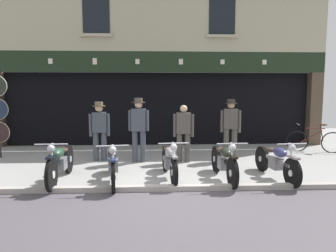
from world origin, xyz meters
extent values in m
cube|color=gray|center=(0.00, 5.00, -0.04)|extent=(23.76, 10.00, 0.08)
cube|color=#A89F97|center=(0.00, 0.08, 0.01)|extent=(23.76, 0.16, 0.18)
cube|color=black|center=(0.00, 7.30, 1.30)|extent=(10.82, 4.00, 2.60)
cube|color=#4C3D2D|center=(5.66, 5.18, 1.30)|extent=(0.44, 0.36, 2.60)
cube|color=black|center=(0.00, 5.55, 1.43)|extent=(10.35, 0.03, 2.18)
cube|color=black|center=(0.00, 5.12, 2.95)|extent=(11.76, 0.24, 0.70)
cube|color=silver|center=(-3.67, 4.99, 2.95)|extent=(0.14, 0.03, 0.18)
cube|color=silver|center=(-2.18, 4.99, 2.95)|extent=(0.14, 0.03, 0.21)
cube|color=silver|center=(-0.73, 4.99, 2.95)|extent=(0.14, 0.03, 0.17)
cube|color=silver|center=(0.76, 4.99, 2.95)|extent=(0.14, 0.03, 0.18)
cube|color=silver|center=(2.21, 4.99, 2.95)|extent=(0.14, 0.03, 0.16)
cube|color=silver|center=(3.69, 4.99, 2.95)|extent=(0.14, 0.03, 0.16)
cube|color=tan|center=(0.00, 5.20, 4.51)|extent=(11.76, 0.40, 2.43)
cube|color=black|center=(-2.10, 4.99, 4.51)|extent=(0.90, 0.02, 1.30)
cube|color=tan|center=(-2.10, 4.95, 3.81)|extent=(1.10, 0.12, 0.10)
cube|color=black|center=(2.17, 4.99, 4.51)|extent=(0.90, 0.02, 1.30)
cube|color=tan|center=(2.17, 4.95, 3.81)|extent=(1.10, 0.12, 0.10)
cylinder|color=black|center=(-2.14, 0.12, 0.33)|extent=(0.10, 0.67, 0.66)
cylinder|color=silver|center=(-2.14, 0.12, 0.33)|extent=(0.11, 0.15, 0.15)
cylinder|color=black|center=(-2.20, 1.50, 0.33)|extent=(0.11, 0.67, 0.66)
cylinder|color=silver|center=(-2.20, 1.50, 0.33)|extent=(0.12, 0.15, 0.15)
cube|color=black|center=(-2.17, 0.81, 0.45)|extent=(0.12, 1.28, 0.07)
cube|color=slate|center=(-2.17, 0.81, 0.38)|extent=(0.21, 0.33, 0.26)
ellipsoid|color=#274631|center=(-2.16, 0.64, 0.65)|extent=(0.24, 0.47, 0.20)
ellipsoid|color=#38281E|center=(-2.18, 1.06, 0.63)|extent=(0.21, 0.31, 0.10)
cube|color=black|center=(-2.14, 0.12, 0.68)|extent=(0.11, 0.36, 0.04)
sphere|color=silver|center=(-2.14, 0.18, 0.83)|extent=(0.15, 0.15, 0.15)
cylinder|color=silver|center=(-2.14, 0.18, 0.91)|extent=(0.62, 0.05, 0.02)
cylinder|color=silver|center=(-2.14, 0.16, 0.62)|extent=(0.05, 0.28, 0.61)
cylinder|color=black|center=(-0.95, 0.03, 0.31)|extent=(0.15, 0.62, 0.62)
cylinder|color=silver|center=(-0.95, 0.03, 0.31)|extent=(0.12, 0.15, 0.14)
cylinder|color=black|center=(-1.14, 1.46, 0.31)|extent=(0.16, 0.62, 0.62)
cylinder|color=silver|center=(-1.14, 1.46, 0.31)|extent=(0.13, 0.15, 0.14)
cube|color=#1C2645|center=(-1.05, 0.74, 0.43)|extent=(0.24, 1.32, 0.07)
cube|color=slate|center=(-1.05, 0.74, 0.36)|extent=(0.24, 0.34, 0.26)
ellipsoid|color=#2A2829|center=(-1.03, 0.57, 0.63)|extent=(0.28, 0.48, 0.20)
ellipsoid|color=#38281E|center=(-1.08, 1.00, 0.61)|extent=(0.24, 0.32, 0.10)
cube|color=#1C2645|center=(-0.95, 0.03, 0.64)|extent=(0.15, 0.37, 0.04)
sphere|color=silver|center=(-0.96, 0.09, 0.81)|extent=(0.15, 0.15, 0.15)
cylinder|color=silver|center=(-0.96, 0.09, 0.89)|extent=(0.62, 0.10, 0.02)
cylinder|color=silver|center=(-0.96, 0.07, 0.60)|extent=(0.07, 0.26, 0.61)
cylinder|color=black|center=(0.22, 0.28, 0.30)|extent=(0.13, 0.61, 0.61)
cylinder|color=silver|center=(0.22, 0.28, 0.30)|extent=(0.11, 0.14, 0.13)
cylinder|color=black|center=(0.09, 1.59, 0.30)|extent=(0.14, 0.61, 0.61)
cylinder|color=silver|center=(0.09, 1.59, 0.30)|extent=(0.12, 0.14, 0.13)
cube|color=gray|center=(0.16, 0.94, 0.42)|extent=(0.19, 1.21, 0.07)
cube|color=slate|center=(0.16, 0.94, 0.35)|extent=(0.23, 0.34, 0.26)
ellipsoid|color=gray|center=(0.17, 0.78, 0.62)|extent=(0.26, 0.48, 0.20)
ellipsoid|color=#38281E|center=(0.14, 1.17, 0.60)|extent=(0.23, 0.32, 0.10)
cube|color=gray|center=(0.22, 0.28, 0.63)|extent=(0.13, 0.37, 0.04)
sphere|color=silver|center=(0.22, 0.34, 0.80)|extent=(0.15, 0.15, 0.15)
cylinder|color=silver|center=(0.22, 0.34, 0.88)|extent=(0.62, 0.08, 0.02)
cylinder|color=silver|center=(0.22, 0.32, 0.59)|extent=(0.06, 0.27, 0.61)
cylinder|color=black|center=(1.36, 0.12, 0.32)|extent=(0.10, 0.64, 0.63)
cylinder|color=silver|center=(1.36, 0.12, 0.32)|extent=(0.11, 0.14, 0.14)
cylinder|color=black|center=(1.31, 1.43, 0.32)|extent=(0.11, 0.64, 0.63)
cylinder|color=silver|center=(1.31, 1.43, 0.32)|extent=(0.12, 0.14, 0.14)
cube|color=black|center=(1.33, 0.77, 0.44)|extent=(0.12, 1.21, 0.07)
cube|color=slate|center=(1.33, 0.77, 0.37)|extent=(0.21, 0.33, 0.26)
ellipsoid|color=black|center=(1.34, 0.61, 0.64)|extent=(0.24, 0.47, 0.20)
ellipsoid|color=#38281E|center=(1.32, 1.01, 0.62)|extent=(0.21, 0.31, 0.10)
cube|color=black|center=(1.36, 0.12, 0.65)|extent=(0.12, 0.36, 0.04)
sphere|color=silver|center=(1.36, 0.17, 0.82)|extent=(0.15, 0.15, 0.15)
cylinder|color=silver|center=(1.36, 0.17, 0.90)|extent=(0.62, 0.05, 0.02)
cylinder|color=silver|center=(1.36, 0.16, 0.61)|extent=(0.05, 0.25, 0.61)
cylinder|color=black|center=(2.57, 0.12, 0.30)|extent=(0.13, 0.61, 0.60)
cylinder|color=silver|center=(2.57, 0.12, 0.30)|extent=(0.11, 0.14, 0.13)
cylinder|color=black|center=(2.43, 1.46, 0.30)|extent=(0.14, 0.61, 0.60)
cylinder|color=silver|center=(2.43, 1.46, 0.30)|extent=(0.12, 0.14, 0.13)
cube|color=gray|center=(2.50, 0.79, 0.42)|extent=(0.19, 1.24, 0.07)
cube|color=slate|center=(2.50, 0.79, 0.35)|extent=(0.23, 0.34, 0.26)
ellipsoid|color=navy|center=(2.52, 0.63, 0.62)|extent=(0.26, 0.48, 0.20)
ellipsoid|color=#38281E|center=(2.48, 1.03, 0.60)|extent=(0.23, 0.32, 0.10)
cube|color=gray|center=(2.57, 0.12, 0.62)|extent=(0.14, 0.37, 0.04)
sphere|color=silver|center=(2.56, 0.18, 0.80)|extent=(0.15, 0.15, 0.15)
cylinder|color=silver|center=(2.56, 0.18, 0.88)|extent=(0.62, 0.09, 0.02)
cylinder|color=silver|center=(2.56, 0.16, 0.59)|extent=(0.06, 0.28, 0.61)
cylinder|color=#3D424C|center=(-1.57, 2.79, 0.41)|extent=(0.15, 0.15, 0.82)
cylinder|color=#3D424C|center=(-1.79, 2.75, 0.41)|extent=(0.15, 0.15, 0.82)
cube|color=#3D424C|center=(-1.68, 2.77, 1.08)|extent=(0.41, 0.27, 0.55)
cube|color=white|center=(-1.70, 2.88, 1.14)|extent=(0.14, 0.04, 0.31)
cube|color=#47234C|center=(-1.70, 2.90, 1.13)|extent=(0.05, 0.02, 0.29)
cylinder|color=#3D424C|center=(-1.45, 2.81, 1.00)|extent=(0.09, 0.09, 0.62)
cylinder|color=#3D424C|center=(-1.91, 2.74, 1.00)|extent=(0.09, 0.09, 0.62)
sphere|color=tan|center=(-1.68, 2.77, 1.47)|extent=(0.21, 0.21, 0.21)
cylinder|color=brown|center=(-1.68, 2.77, 1.53)|extent=(0.36, 0.36, 0.01)
cylinder|color=brown|center=(-1.68, 2.77, 1.58)|extent=(0.22, 0.22, 0.12)
cylinder|color=#3D424C|center=(-0.48, 2.56, 0.44)|extent=(0.15, 0.15, 0.87)
cylinder|color=#3D424C|center=(-0.70, 2.58, 0.44)|extent=(0.15, 0.15, 0.87)
cube|color=#3D424C|center=(-0.59, 2.57, 1.16)|extent=(0.40, 0.25, 0.61)
cube|color=silver|center=(-0.58, 2.69, 1.23)|extent=(0.14, 0.03, 0.34)
cube|color=black|center=(-0.58, 2.70, 1.22)|extent=(0.05, 0.02, 0.31)
cylinder|color=#3D424C|center=(-0.36, 2.56, 1.14)|extent=(0.09, 0.09, 0.56)
cylinder|color=#3D424C|center=(-0.82, 2.59, 1.14)|extent=(0.09, 0.09, 0.56)
sphere|color=tan|center=(-0.59, 2.57, 1.57)|extent=(0.21, 0.21, 0.21)
cylinder|color=#4C4238|center=(-0.59, 2.57, 1.63)|extent=(0.36, 0.36, 0.01)
cylinder|color=#4C4238|center=(-0.59, 2.57, 1.69)|extent=(0.22, 0.22, 0.12)
cylinder|color=#47423D|center=(0.73, 2.50, 0.40)|extent=(0.15, 0.15, 0.81)
cylinder|color=#47423D|center=(0.52, 2.51, 0.40)|extent=(0.15, 0.15, 0.81)
cube|color=#47423D|center=(0.63, 2.51, 1.07)|extent=(0.40, 0.25, 0.56)
cube|color=silver|center=(0.64, 2.62, 1.14)|extent=(0.14, 0.03, 0.32)
cube|color=black|center=(0.64, 2.63, 1.12)|extent=(0.05, 0.02, 0.29)
cylinder|color=#47423D|center=(0.86, 2.49, 1.00)|extent=(0.09, 0.09, 0.61)
cylinder|color=#47423D|center=(0.39, 2.53, 1.00)|extent=(0.09, 0.09, 0.61)
sphere|color=tan|center=(0.63, 2.51, 1.46)|extent=(0.20, 0.20, 0.20)
cylinder|color=#47423D|center=(2.06, 2.63, 0.46)|extent=(0.15, 0.15, 0.92)
cylinder|color=#47423D|center=(1.85, 2.68, 0.46)|extent=(0.15, 0.15, 0.92)
cube|color=#47423D|center=(1.95, 2.66, 1.17)|extent=(0.42, 0.30, 0.54)
cube|color=silver|center=(1.98, 2.77, 1.23)|extent=(0.14, 0.05, 0.30)
cube|color=brown|center=(1.98, 2.78, 1.22)|extent=(0.05, 0.02, 0.28)
cylinder|color=#47423D|center=(2.18, 2.60, 1.10)|extent=(0.09, 0.09, 0.61)
cylinder|color=#47423D|center=(1.72, 2.71, 1.10)|extent=(0.09, 0.09, 0.61)
sphere|color=tan|center=(1.95, 2.66, 1.55)|extent=(0.19, 0.19, 0.19)
cylinder|color=#332D28|center=(1.95, 2.66, 1.60)|extent=(0.33, 0.33, 0.01)
cylinder|color=#332D28|center=(1.95, 2.66, 1.65)|extent=(0.20, 0.20, 0.11)
cube|color=beige|center=(1.96, 5.40, 1.70)|extent=(0.82, 0.02, 1.11)
cube|color=#1E3323|center=(1.96, 5.39, 2.15)|extent=(0.82, 0.01, 0.20)
cube|color=beige|center=(3.11, 5.40, 1.69)|extent=(0.74, 0.02, 0.88)
cube|color=#232328|center=(3.11, 5.39, 2.03)|extent=(0.74, 0.01, 0.20)
torus|color=black|center=(4.45, 3.86, 0.32)|extent=(0.66, 0.23, 0.68)
torus|color=black|center=(5.45, 3.57, 0.32)|extent=(0.66, 0.23, 0.68)
cylinder|color=#4C1E19|center=(4.85, 3.74, 0.50)|extent=(0.61, 0.21, 0.43)
cylinder|color=#4C1E19|center=(4.95, 3.71, 0.76)|extent=(0.56, 0.19, 0.03)
cylinder|color=#4C1E19|center=(5.13, 3.66, 0.62)|extent=(0.13, 0.06, 0.52)
ellipsoid|color=#332319|center=(5.17, 3.65, 0.88)|extent=(0.26, 0.18, 0.06)
cylinder|color=silver|center=(4.45, 3.86, 0.88)|extent=(0.16, 0.49, 0.02)
camera|label=1|loc=(-0.17, -5.65, 1.90)|focal=32.53mm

